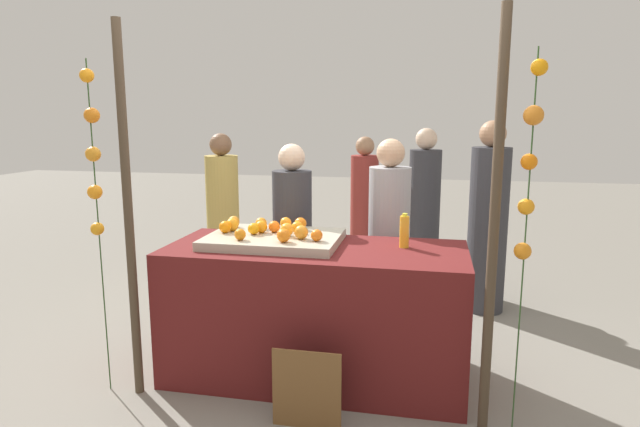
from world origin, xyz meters
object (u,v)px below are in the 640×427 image
(orange_0, at_px, (225,227))
(chalkboard_sign, at_px, (307,390))
(orange_1, at_px, (297,227))
(stall_counter, at_px, (315,312))
(juice_bottle, at_px, (404,231))
(vendor_left, at_px, (293,248))
(vendor_right, at_px, (388,249))

(orange_0, distance_m, chalkboard_sign, 1.26)
(orange_0, distance_m, orange_1, 0.50)
(orange_0, bearing_deg, stall_counter, -3.39)
(orange_1, distance_m, chalkboard_sign, 1.11)
(stall_counter, distance_m, juice_bottle, 0.81)
(orange_1, height_order, chalkboard_sign, orange_1)
(orange_0, height_order, vendor_left, vendor_left)
(stall_counter, distance_m, orange_0, 0.85)
(vendor_left, distance_m, vendor_right, 0.76)
(stall_counter, xyz_separation_m, vendor_left, (-0.33, 0.67, 0.27))
(orange_0, distance_m, vendor_left, 0.76)
(orange_1, bearing_deg, chalkboard_sign, -72.37)
(stall_counter, bearing_deg, orange_0, 176.61)
(orange_1, height_order, vendor_right, vendor_right)
(juice_bottle, distance_m, chalkboard_sign, 1.19)
(stall_counter, relative_size, orange_1, 23.71)
(stall_counter, bearing_deg, chalkboard_sign, -82.24)
(orange_0, bearing_deg, juice_bottle, 3.72)
(orange_0, relative_size, vendor_right, 0.05)
(orange_1, distance_m, vendor_left, 0.64)
(juice_bottle, height_order, vendor_left, vendor_left)
(orange_0, xyz_separation_m, juice_bottle, (1.22, 0.08, 0.01))
(vendor_right, bearing_deg, orange_1, -134.94)
(stall_counter, relative_size, vendor_right, 1.24)
(orange_1, relative_size, vendor_left, 0.05)
(stall_counter, relative_size, juice_bottle, 8.70)
(juice_bottle, xyz_separation_m, vendor_right, (-0.15, 0.59, -0.27))
(stall_counter, xyz_separation_m, orange_0, (-0.64, 0.04, 0.56))
(orange_0, xyz_separation_m, chalkboard_sign, (0.73, -0.67, -0.78))
(juice_bottle, xyz_separation_m, chalkboard_sign, (-0.49, -0.75, -0.79))
(vendor_left, xyz_separation_m, vendor_right, (0.76, 0.04, 0.02))
(vendor_right, bearing_deg, vendor_left, -176.76)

